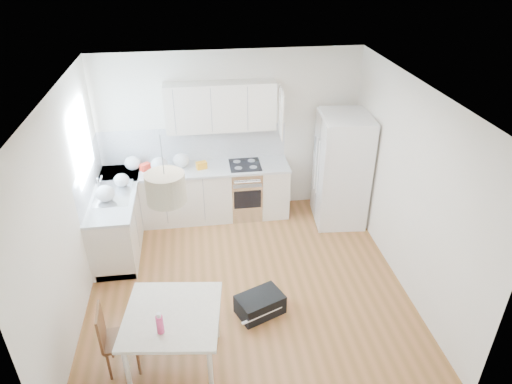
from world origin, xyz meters
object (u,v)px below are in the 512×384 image
at_px(refrigerator, 342,169).
at_px(dining_table, 173,320).
at_px(gym_bag, 260,304).
at_px(dining_chair, 121,338).

distance_m(refrigerator, dining_table, 3.80).
bearing_deg(refrigerator, dining_table, -129.80).
bearing_deg(gym_bag, refrigerator, 28.35).
bearing_deg(gym_bag, dining_chair, 177.81).
bearing_deg(dining_table, gym_bag, 41.00).
distance_m(dining_chair, gym_bag, 1.73).
distance_m(refrigerator, gym_bag, 2.71).
relative_size(refrigerator, dining_chair, 2.14).
height_order(refrigerator, dining_table, refrigerator).
relative_size(refrigerator, dining_table, 1.65).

